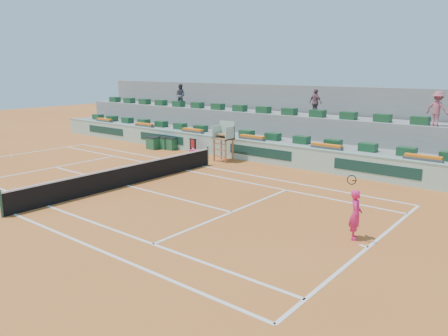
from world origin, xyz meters
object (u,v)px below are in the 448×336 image
(player_bag, at_px, (196,153))
(tennis_player, at_px, (356,214))
(umpire_chair, at_px, (224,136))
(drink_cooler_a, at_px, (171,144))

(player_bag, bearing_deg, tennis_player, -27.72)
(umpire_chair, distance_m, drink_cooler_a, 5.36)
(drink_cooler_a, bearing_deg, tennis_player, -25.03)
(player_bag, distance_m, tennis_player, 15.41)
(player_bag, xyz_separation_m, umpire_chair, (2.40, -0.07, 1.35))
(umpire_chair, xyz_separation_m, tennis_player, (11.24, -7.09, -0.70))
(player_bag, relative_size, drink_cooler_a, 1.03)
(player_bag, bearing_deg, umpire_chair, -1.66)
(umpire_chair, bearing_deg, drink_cooler_a, 173.57)
(umpire_chair, distance_m, tennis_player, 13.31)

